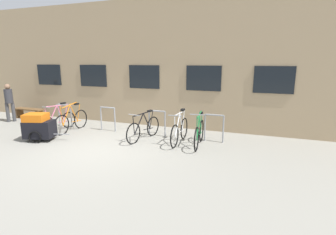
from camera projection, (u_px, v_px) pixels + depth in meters
name	position (u px, v px, depth m)	size (l,w,h in m)	color
ground_plane	(101.00, 149.00, 7.72)	(42.00, 42.00, 0.00)	gray
storefront_building	(174.00, 63.00, 13.55)	(28.00, 7.49, 4.93)	tan
bike_rack	(132.00, 118.00, 9.33)	(6.65, 0.05, 0.92)	gray
bicycle_black	(144.00, 128.00, 8.63)	(0.53, 1.77, 0.97)	black
bicycle_orange	(72.00, 121.00, 9.66)	(0.44, 1.78, 1.11)	black
bicycle_green	(199.00, 133.00, 7.99)	(0.44, 1.71, 1.11)	black
bicycle_white	(180.00, 131.00, 8.28)	(0.44, 1.76, 1.08)	black
bicycle_pink	(58.00, 121.00, 9.80)	(0.45, 1.60, 1.05)	black
bike_trailer	(39.00, 127.00, 8.52)	(1.48, 0.84, 0.92)	black
wooden_bench	(29.00, 111.00, 11.77)	(1.48, 0.40, 0.46)	brown
person_by_bench	(9.00, 100.00, 11.05)	(0.32, 0.32, 1.64)	#3F3F42
backpack	(35.00, 122.00, 10.21)	(0.28, 0.20, 0.44)	#1E4C1E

